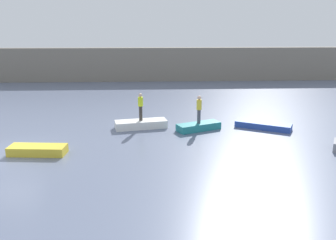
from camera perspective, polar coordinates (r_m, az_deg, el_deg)
The scene contains 8 objects.
ground_plane at distance 20.52m, azimuth -23.57°, elevation -4.85°, with size 120.00×120.00×0.00m, color slate.
embankment_wall at distance 42.37m, azimuth -12.74°, elevation 8.59°, with size 80.00×1.20×3.80m, color gray.
rowboat_yellow at distance 19.78m, azimuth -20.04°, elevation -4.51°, with size 2.91×1.02×0.46m, color gold.
rowboat_white at distance 23.18m, azimuth -4.33°, elevation -0.67°, with size 3.31×1.08×0.50m, color white.
rowboat_teal at distance 22.76m, azimuth 4.90°, elevation -1.04°, with size 2.82×0.93×0.46m, color teal.
rowboat_blue at distance 23.89m, azimuth 14.92°, elevation -0.81°, with size 3.48×1.10×0.39m, color #2B4CAD.
person_hiviz_shirt at distance 22.87m, azimuth -4.40°, elevation 2.35°, with size 0.32×0.32×1.78m.
person_yellow_shirt at distance 22.45m, azimuth 4.97°, elevation 1.94°, with size 0.32×0.32×1.76m.
Camera 1 is at (7.37, -17.96, 6.64)m, focal length 38.27 mm.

